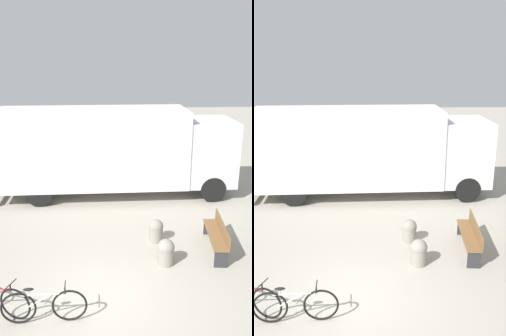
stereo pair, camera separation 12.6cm
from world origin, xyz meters
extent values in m
plane|color=#A8A091|center=(0.00, 0.00, 0.00)|extent=(60.00, 60.00, 0.00)
cube|color=white|center=(-0.38, 6.60, 1.91)|extent=(7.09, 2.49, 2.86)
cube|color=silver|center=(4.04, 6.74, 1.69)|extent=(1.89, 2.24, 2.43)
cube|color=black|center=(-3.94, 6.49, 0.26)|extent=(0.17, 2.17, 0.16)
cylinder|color=black|center=(4.01, 7.72, 0.47)|extent=(0.96, 0.31, 0.95)
cylinder|color=black|center=(4.07, 5.76, 0.47)|extent=(0.96, 0.31, 0.95)
cylinder|color=black|center=(-2.34, 7.52, 0.47)|extent=(0.96, 0.31, 0.95)
cylinder|color=black|center=(-2.28, 5.56, 0.47)|extent=(0.96, 0.31, 0.95)
cube|color=brown|center=(3.21, 2.20, 0.48)|extent=(0.57, 1.96, 0.04)
cube|color=brown|center=(3.40, 2.18, 0.66)|extent=(0.20, 1.93, 0.39)
cube|color=#2D2D33|center=(3.14, 1.28, 0.23)|extent=(0.34, 0.08, 0.46)
cube|color=#2D2D33|center=(3.29, 3.11, 0.23)|extent=(0.34, 0.08, 0.46)
torus|color=black|center=(-1.70, -0.49, 0.37)|extent=(0.70, 0.30, 0.73)
cylinder|color=black|center=(-1.77, -0.46, 0.74)|extent=(0.03, 0.03, 0.16)
cylinder|color=black|center=(-1.77, -0.46, 0.82)|extent=(0.18, 0.42, 0.02)
torus|color=black|center=(-1.60, -0.63, 0.37)|extent=(0.74, 0.08, 0.73)
torus|color=black|center=(-0.56, -0.58, 0.37)|extent=(0.74, 0.08, 0.73)
cylinder|color=silver|center=(-1.08, -0.61, 0.66)|extent=(0.88, 0.08, 0.04)
cylinder|color=silver|center=(-1.16, -0.61, 0.52)|extent=(0.59, 0.07, 0.34)
cylinder|color=silver|center=(-1.36, -0.62, 0.72)|extent=(0.03, 0.03, 0.12)
ellipsoid|color=black|center=(-1.36, -0.62, 0.80)|extent=(0.22, 0.10, 0.05)
cylinder|color=black|center=(-0.64, -0.58, 0.74)|extent=(0.03, 0.03, 0.16)
cylinder|color=black|center=(-0.64, -0.58, 0.82)|extent=(0.05, 0.44, 0.02)
cylinder|color=gray|center=(1.73, 1.51, 0.24)|extent=(0.43, 0.43, 0.49)
sphere|color=gray|center=(1.73, 1.51, 0.49)|extent=(0.45, 0.45, 0.45)
cylinder|color=gray|center=(1.62, 2.78, 0.23)|extent=(0.41, 0.41, 0.46)
sphere|color=gray|center=(1.62, 2.78, 0.46)|extent=(0.43, 0.43, 0.43)
camera|label=1|loc=(0.35, -7.13, 5.38)|focal=40.00mm
camera|label=2|loc=(0.48, -7.13, 5.38)|focal=40.00mm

